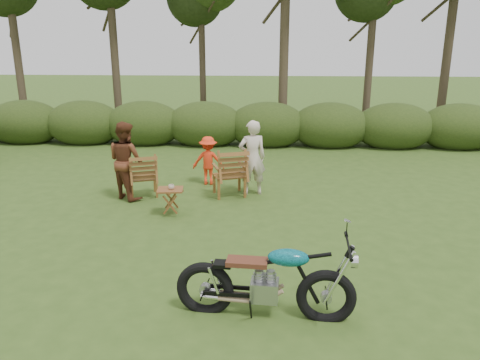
# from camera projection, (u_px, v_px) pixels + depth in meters

# --- Properties ---
(ground) EXTENTS (80.00, 80.00, 0.00)m
(ground) POSITION_uv_depth(u_px,v_px,m) (263.00, 282.00, 6.53)
(ground) COLOR #304A18
(ground) RESTS_ON ground
(tree_line) EXTENTS (22.52, 11.62, 8.14)m
(tree_line) POSITION_uv_depth(u_px,v_px,m) (285.00, 22.00, 14.72)
(tree_line) COLOR #3B2E20
(tree_line) RESTS_ON ground
(motorcycle) EXTENTS (2.12, 0.94, 1.18)m
(motorcycle) POSITION_uv_depth(u_px,v_px,m) (264.00, 314.00, 5.76)
(motorcycle) COLOR #0D9CAB
(motorcycle) RESTS_ON ground
(lawn_chair_right) EXTENTS (0.92, 0.92, 1.06)m
(lawn_chair_right) POSITION_uv_depth(u_px,v_px,m) (229.00, 195.00, 10.21)
(lawn_chair_right) COLOR brown
(lawn_chair_right) RESTS_ON ground
(lawn_chair_left) EXTENTS (0.83, 0.83, 0.95)m
(lawn_chair_left) POSITION_uv_depth(u_px,v_px,m) (144.00, 195.00, 10.18)
(lawn_chair_left) COLOR brown
(lawn_chair_left) RESTS_ON ground
(side_table) EXTENTS (0.55, 0.48, 0.52)m
(side_table) POSITION_uv_depth(u_px,v_px,m) (171.00, 202.00, 9.01)
(side_table) COLOR brown
(side_table) RESTS_ON ground
(cup) EXTENTS (0.15, 0.15, 0.09)m
(cup) POSITION_uv_depth(u_px,v_px,m) (171.00, 187.00, 8.91)
(cup) COLOR beige
(cup) RESTS_ON side_table
(adult_a) EXTENTS (0.68, 0.53, 1.63)m
(adult_a) POSITION_uv_depth(u_px,v_px,m) (252.00, 194.00, 10.30)
(adult_a) COLOR beige
(adult_a) RESTS_ON ground
(adult_b) EXTENTS (1.01, 0.98, 1.65)m
(adult_b) POSITION_uv_depth(u_px,v_px,m) (129.00, 198.00, 10.05)
(adult_b) COLOR #5C2E1A
(adult_b) RESTS_ON ground
(child) EXTENTS (0.74, 0.43, 1.13)m
(child) POSITION_uv_depth(u_px,v_px,m) (209.00, 184.00, 11.01)
(child) COLOR #F83717
(child) RESTS_ON ground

